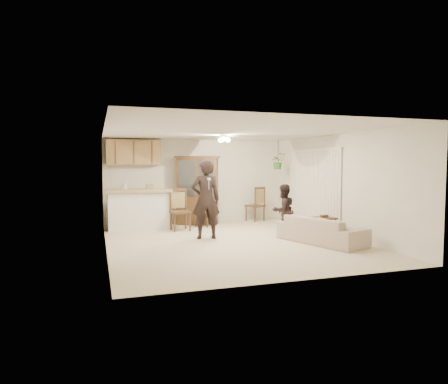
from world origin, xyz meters
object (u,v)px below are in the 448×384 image
object	(u,v)px
side_table	(324,227)
sofa	(321,227)
adult	(206,201)
child	(283,209)
chair_bar	(180,219)
chair_hutch_left	(203,217)
chair_hutch_right	(255,211)
china_hutch	(197,191)

from	to	relation	value
side_table	sofa	bearing A→B (deg)	-127.48
sofa	adult	xyz separation A→B (m)	(-2.31, 1.32, 0.53)
sofa	child	size ratio (longest dim) A/B	1.39
sofa	adult	size ratio (longest dim) A/B	1.04
chair_bar	chair_hutch_left	xyz separation A→B (m)	(0.75, 0.44, -0.05)
adult	chair_hutch_right	xyz separation A→B (m)	(2.24, 2.40, -0.60)
side_table	chair_hutch_left	distance (m)	3.45
chair_hutch_left	chair_hutch_right	distance (m)	1.94
chair_hutch_right	china_hutch	bearing A→B (deg)	-17.61
china_hutch	sofa	bearing A→B (deg)	-37.80
child	chair_bar	size ratio (longest dim) A/B	1.21
child	chair_bar	xyz separation A→B (m)	(-2.17, 1.71, -0.36)
adult	china_hutch	distance (m)	2.27
china_hutch	adult	bearing A→B (deg)	-75.58
sofa	side_table	bearing A→B (deg)	-55.92
sofa	chair_bar	size ratio (longest dim) A/B	1.68
adult	side_table	size ratio (longest dim) A/B	3.21
adult	chair_bar	distance (m)	1.49
chair_hutch_left	sofa	bearing A→B (deg)	-25.94
chair_bar	side_table	bearing A→B (deg)	-39.28
child	china_hutch	bearing A→B (deg)	-76.06
chair_bar	adult	bearing A→B (deg)	-79.13
child	side_table	world-z (taller)	child
adult	side_table	world-z (taller)	adult
china_hutch	side_table	distance (m)	3.93
adult	chair_hutch_right	size ratio (longest dim) A/B	1.69
sofa	chair_hutch_right	bearing A→B (deg)	-17.29
side_table	chair_hutch_right	xyz separation A→B (m)	(-0.44, 3.24, 0.04)
chair_hutch_right	chair_bar	bearing A→B (deg)	0.31
side_table	chair_bar	xyz separation A→B (m)	(-3.02, 2.16, 0.05)
china_hutch	chair_hutch_left	world-z (taller)	china_hutch
sofa	child	bearing A→B (deg)	9.04
sofa	chair_hutch_right	size ratio (longest dim) A/B	1.76
adult	chair_hutch_left	distance (m)	1.92
chair_hutch_left	adult	bearing A→B (deg)	-70.67
sofa	adult	bearing A→B (deg)	41.92
adult	child	world-z (taller)	adult
sofa	china_hutch	bearing A→B (deg)	10.35
sofa	china_hutch	size ratio (longest dim) A/B	0.94
child	china_hutch	xyz separation A→B (m)	(-1.47, 2.63, 0.31)
side_table	chair_bar	size ratio (longest dim) A/B	0.50
sofa	chair_hutch_left	bearing A→B (deg)	13.32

